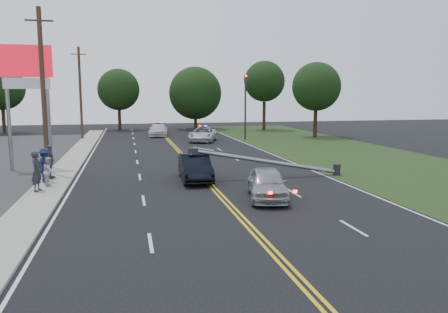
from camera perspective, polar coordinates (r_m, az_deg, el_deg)
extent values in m
plane|color=black|center=(17.43, 2.43, -8.21)|extent=(120.00, 120.00, 0.00)
cube|color=#9C978D|center=(26.91, -21.02, -2.80)|extent=(1.80, 70.00, 0.12)
cube|color=black|center=(32.04, 21.50, -1.25)|extent=(12.00, 80.00, 0.01)
cube|color=gold|center=(26.96, -3.06, -2.35)|extent=(0.36, 80.00, 0.00)
cylinder|color=gray|center=(31.08, -26.31, 4.69)|extent=(0.24, 0.24, 7.00)
cylinder|color=gray|center=(30.60, -21.93, 4.90)|extent=(0.24, 0.24, 7.00)
cube|color=#B40C1C|center=(30.86, -24.52, 11.29)|extent=(3.20, 0.35, 2.00)
cube|color=white|center=(30.79, -24.36, 8.70)|extent=(2.80, 0.30, 0.70)
cylinder|color=#2D2D30|center=(47.88, 2.80, 6.41)|extent=(0.20, 0.20, 7.00)
cube|color=#2D2D30|center=(47.89, 2.83, 10.12)|extent=(0.28, 0.28, 0.90)
sphere|color=#FF0C07|center=(47.75, 2.88, 10.48)|extent=(0.22, 0.22, 0.22)
cylinder|color=#2D2D30|center=(27.55, 14.52, -1.66)|extent=(0.44, 0.44, 0.70)
cylinder|color=gray|center=(25.75, 5.74, -0.69)|extent=(8.90, 0.24, 1.80)
cube|color=#2D2D30|center=(24.62, -4.08, 0.77)|extent=(0.55, 0.32, 0.30)
cylinder|color=#382619|center=(28.58, -22.54, 7.70)|extent=(0.28, 0.28, 10.00)
cube|color=#382619|center=(28.90, -23.00, 16.04)|extent=(1.60, 0.10, 0.10)
cylinder|color=#382619|center=(50.40, -18.24, 7.80)|extent=(0.28, 0.28, 10.00)
cube|color=#382619|center=(50.58, -18.45, 12.56)|extent=(1.60, 0.10, 0.10)
cylinder|color=black|center=(62.41, -26.83, 4.27)|extent=(0.44, 0.44, 3.37)
sphere|color=black|center=(62.34, -27.07, 8.04)|extent=(5.70, 5.70, 5.70)
cylinder|color=black|center=(62.56, -13.49, 4.86)|extent=(0.44, 0.44, 3.25)
sphere|color=black|center=(62.48, -13.61, 8.50)|extent=(5.71, 5.71, 5.71)
cylinder|color=black|center=(62.75, -3.75, 4.95)|extent=(0.44, 0.44, 2.97)
sphere|color=black|center=(62.66, -3.78, 8.26)|extent=(7.44, 7.44, 7.44)
cylinder|color=black|center=(61.12, 5.26, 5.28)|extent=(0.44, 0.44, 3.90)
sphere|color=black|center=(61.07, 5.31, 9.75)|extent=(5.59, 5.59, 5.59)
cylinder|color=black|center=(51.61, 11.83, 4.35)|extent=(0.44, 0.44, 3.37)
sphere|color=black|center=(51.52, 11.97, 8.92)|extent=(5.55, 5.55, 5.55)
imported|color=black|center=(25.01, -3.80, -1.44)|extent=(1.76, 4.65, 1.51)
imported|color=#9EA1A6|center=(20.71, 5.67, -3.53)|extent=(2.62, 4.56, 1.46)
imported|color=silver|center=(46.06, -2.78, 2.90)|extent=(3.92, 5.82, 1.48)
imported|color=silver|center=(52.60, -8.58, 3.48)|extent=(2.60, 5.36, 1.50)
imported|color=#282830|center=(23.53, -23.24, -1.79)|extent=(0.65, 0.83, 2.00)
imported|color=silver|center=(24.73, -21.87, -1.81)|extent=(0.59, 0.76, 1.54)
imported|color=#18203E|center=(25.81, -22.33, -1.05)|extent=(1.03, 1.37, 1.89)
imported|color=#554A44|center=(26.82, -21.85, -0.66)|extent=(0.71, 1.20, 1.92)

